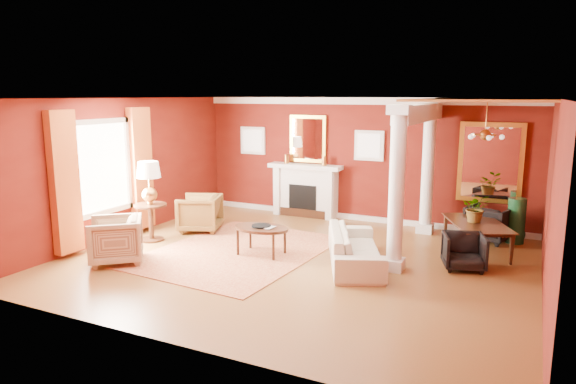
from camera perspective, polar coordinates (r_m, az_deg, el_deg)
The scene contains 27 objects.
ground at distance 9.36m, azimuth 0.94°, elevation -7.68°, with size 8.00×8.00×0.00m, color brown.
room_shell at distance 8.93m, azimuth 0.98°, elevation 4.70°, with size 8.04×7.04×2.92m.
fireplace at distance 12.65m, azimuth 1.92°, elevation 0.20°, with size 1.85×0.42×1.29m.
overmantel_mirror at distance 12.61m, azimuth 2.21°, elevation 5.92°, with size 0.95×0.07×1.15m.
flank_window_left at distance 13.32m, azimuth -3.92°, elevation 5.73°, with size 0.70×0.07×0.70m.
flank_window_right at distance 12.09m, azimuth 9.00°, elevation 5.11°, with size 0.70×0.07×0.70m.
left_window at distance 10.77m, azimuth -19.62°, elevation 1.93°, with size 0.21×2.55×2.60m.
column_front at distance 8.73m, azimuth 11.98°, elevation 0.42°, with size 0.36×0.36×2.80m.
column_back at distance 11.35m, azimuth 15.29°, elevation 2.61°, with size 0.36×0.36×2.80m.
header_beam at distance 10.17m, azimuth 14.45°, elevation 8.51°, with size 0.30×3.20×0.32m, color white.
amber_ceiling at distance 9.85m, azimuth 20.99°, elevation 9.54°, with size 2.30×3.40×0.04m, color #DA8D40.
dining_mirror at distance 11.63m, azimuth 21.56°, elevation 3.04°, with size 1.30×0.07×1.70m.
chandelier at distance 9.92m, azimuth 21.07°, elevation 5.93°, with size 0.60×0.62×0.75m.
crown_trim at distance 12.11m, azimuth 7.99°, elevation 9.99°, with size 8.00×0.08×0.16m, color white.
base_trim at distance 12.45m, azimuth 7.66°, elevation -2.82°, with size 8.00×0.08×0.12m, color white.
rug at distance 9.94m, azimuth -5.60°, elevation -6.57°, with size 2.89×3.85×0.02m, color maroon.
sofa at distance 9.13m, azimuth 7.48°, elevation -5.48°, with size 2.16×0.63×0.84m, color beige.
armchair_leopard at distance 11.43m, azimuth -9.79°, elevation -2.13°, with size 0.86×0.80×0.88m, color black.
armchair_stripe at distance 9.67m, azimuth -18.63°, elevation -4.84°, with size 0.88×0.83×0.91m, color tan.
coffee_table at distance 9.60m, azimuth -2.99°, elevation -4.16°, with size 1.07×1.07×0.54m.
coffee_book at distance 9.52m, azimuth -2.62°, elevation -3.24°, with size 0.18×0.02×0.24m, color black.
side_table at distance 10.77m, azimuth -15.16°, elevation 0.56°, with size 0.66×0.66×1.64m.
dining_table at distance 10.40m, azimuth 20.40°, elevation -3.84°, with size 1.65×0.58×0.92m, color black.
dining_chair_near at distance 9.35m, azimuth 18.97°, elevation -6.10°, with size 0.67×0.62×0.69m, color black.
dining_chair_far at distance 11.29m, azimuth 21.41°, elevation -3.08°, with size 0.79×0.74×0.81m, color black.
green_urn at distance 11.36m, azimuth 23.98°, elevation -3.40°, with size 0.39×0.39×0.93m.
potted_plant at distance 10.26m, azimuth 20.28°, elevation -0.16°, with size 0.50×0.56×0.43m, color #26591E.
Camera 1 is at (3.73, -8.06, 2.95)m, focal length 32.00 mm.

